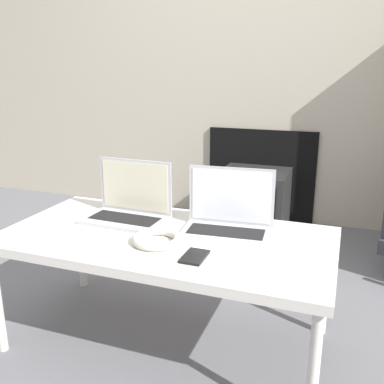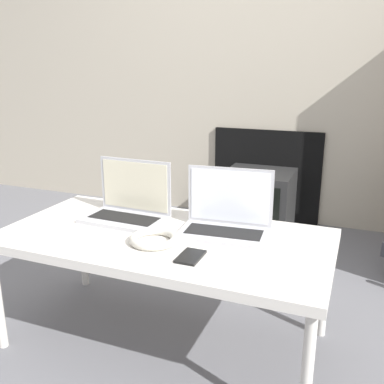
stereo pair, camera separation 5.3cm
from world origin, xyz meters
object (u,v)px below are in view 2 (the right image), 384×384
object	(u,v)px
headphones	(153,239)
tv	(258,200)
laptop_left	(129,205)
laptop_right	(226,218)
phone	(190,257)

from	to	relation	value
headphones	tv	world-z (taller)	headphones
headphones	laptop_left	bearing A→B (deg)	137.14
laptop_right	phone	distance (m)	0.28
laptop_right	phone	world-z (taller)	laptop_right
laptop_right	tv	distance (m)	1.37
laptop_left	laptop_right	world-z (taller)	same
laptop_right	phone	bearing A→B (deg)	-103.49
headphones	phone	bearing A→B (deg)	-21.97
phone	tv	distance (m)	1.63
laptop_left	laptop_right	xyz separation A→B (m)	(0.44, -0.00, 0.00)
laptop_left	tv	world-z (taller)	laptop_left
phone	headphones	bearing A→B (deg)	158.03
laptop_left	tv	distance (m)	1.39
phone	tv	bearing A→B (deg)	94.72
laptop_right	headphones	bearing A→B (deg)	-142.62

